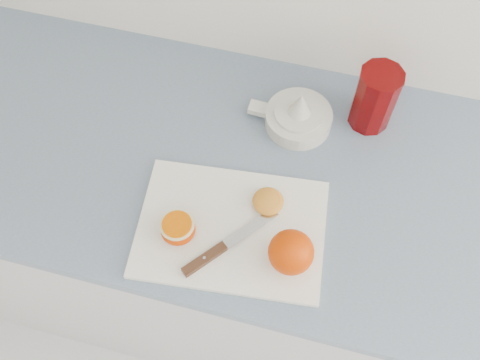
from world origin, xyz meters
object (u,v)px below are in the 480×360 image
(counter, at_px, (301,259))
(red_tumbler, at_px, (374,100))
(cutting_board, at_px, (231,229))
(citrus_juicer, at_px, (298,116))
(half_orange, at_px, (178,229))

(counter, xyz_separation_m, red_tumbler, (0.07, 0.18, 0.51))
(cutting_board, height_order, citrus_juicer, citrus_juicer)
(cutting_board, height_order, red_tumbler, red_tumbler)
(counter, bearing_deg, half_orange, -141.98)
(half_orange, relative_size, citrus_juicer, 0.37)
(cutting_board, distance_m, red_tumbler, 0.41)
(citrus_juicer, bearing_deg, red_tumbler, 18.21)
(half_orange, bearing_deg, cutting_board, 21.61)
(cutting_board, bearing_deg, half_orange, -158.39)
(counter, bearing_deg, cutting_board, -134.36)
(counter, distance_m, red_tumbler, 0.55)
(cutting_board, relative_size, red_tumbler, 2.41)
(half_orange, xyz_separation_m, red_tumbler, (0.32, 0.37, 0.04))
(half_orange, distance_m, red_tumbler, 0.49)
(half_orange, bearing_deg, citrus_juicer, 62.60)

